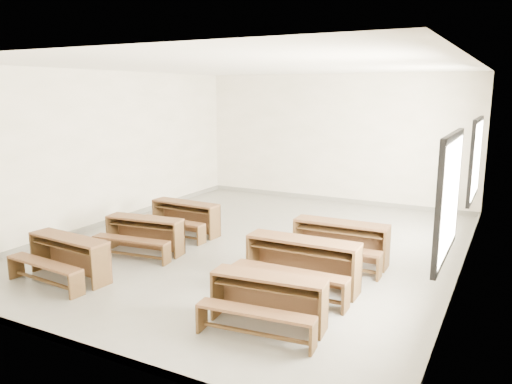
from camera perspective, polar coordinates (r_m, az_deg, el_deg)
The scene contains 7 objects.
room at distance 8.78m, azimuth 0.52°, elevation 7.28°, with size 8.50×8.50×3.20m.
desk_set_0 at distance 8.06m, azimuth -20.80°, elevation -6.72°, with size 1.48×0.85×0.64m.
desk_set_1 at distance 8.93m, azimuth -12.73°, elevation -4.54°, with size 1.47×0.89×0.63m.
desk_set_2 at distance 9.94m, azimuth -8.19°, elevation -2.68°, with size 1.45×0.79×0.64m.
desk_set_3 at distance 6.09m, azimuth 1.28°, elevation -11.96°, with size 1.47×0.86×0.63m.
desk_set_4 at distance 7.17m, azimuth 5.20°, elevation -7.80°, with size 1.64×0.88×0.73m.
desk_set_5 at distance 8.29m, azimuth 9.55°, elevation -5.39°, with size 1.56×0.84×0.69m.
Camera 1 is at (4.10, -7.78, 2.80)m, focal length 35.00 mm.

